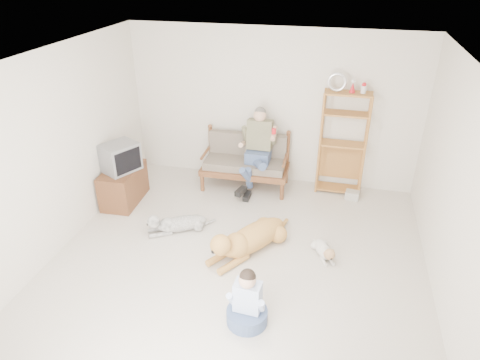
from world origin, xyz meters
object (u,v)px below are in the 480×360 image
(golden_retriever, at_px, (248,239))
(tv_stand, at_px, (123,185))
(etagere, at_px, (342,143))
(loveseat, at_px, (246,161))

(golden_retriever, bearing_deg, tv_stand, -166.88)
(etagere, bearing_deg, tv_stand, -160.82)
(etagere, relative_size, golden_retriever, 1.43)
(loveseat, height_order, etagere, etagere)
(loveseat, height_order, golden_retriever, loveseat)
(loveseat, distance_m, tv_stand, 2.13)
(loveseat, relative_size, etagere, 0.73)
(loveseat, xyz_separation_m, tv_stand, (-1.86, -1.02, -0.19))
(etagere, xyz_separation_m, golden_retriever, (-1.16, -2.06, -0.71))
(loveseat, xyz_separation_m, etagere, (1.61, 0.19, 0.43))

